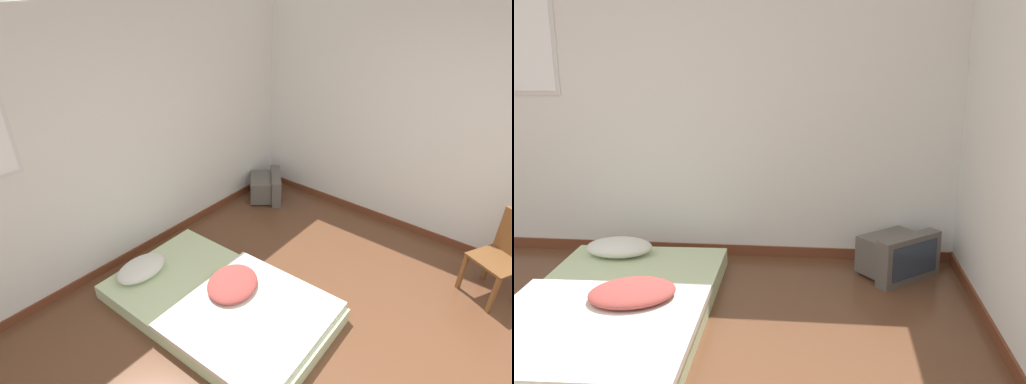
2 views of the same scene
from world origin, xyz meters
The scene contains 3 objects.
wall_back centered at (-0.01, 3.00, 1.29)m, with size 7.36×0.08×2.60m.
mattress_bed centered at (0.04, 1.65, 0.10)m, with size 1.32×2.12×0.29m.
crt_tv centered at (1.98, 2.63, 0.17)m, with size 0.66×0.65×0.37m.
Camera 2 is at (1.41, -1.63, 1.77)m, focal length 40.00 mm.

